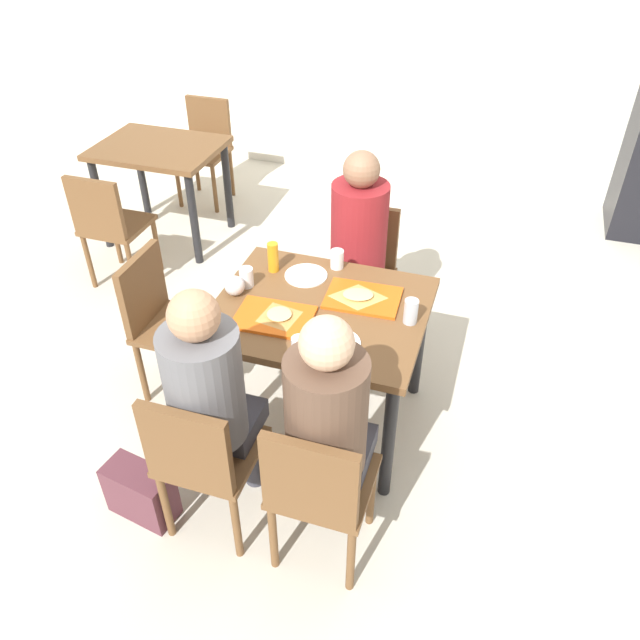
{
  "coord_description": "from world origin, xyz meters",
  "views": [
    {
      "loc": [
        0.74,
        -2.3,
        2.54
      ],
      "look_at": [
        0.0,
        0.0,
        0.68
      ],
      "focal_mm": 35.13,
      "sensor_mm": 36.0,
      "label": 1
    }
  ],
  "objects_px": {
    "plastic_cup_a": "(337,259)",
    "condiment_bottle": "(273,257)",
    "background_table": "(160,162)",
    "background_chair_far": "(206,143)",
    "soda_can": "(411,311)",
    "pizza_slice_b": "(358,295)",
    "background_chair_near": "(109,223)",
    "plastic_cup_c": "(246,277)",
    "paper_plate_near_edge": "(336,343)",
    "chair_near_right": "(318,487)",
    "person_in_red": "(210,391)",
    "paper_plate_center": "(306,275)",
    "foil_bundle": "(235,286)",
    "main_table": "(320,325)",
    "person_in_brown_jacket": "(329,420)",
    "tray_red_far": "(363,298)",
    "plastic_cup_b": "(299,347)",
    "pizza_slice_a": "(279,315)",
    "handbag": "(141,492)",
    "chair_far_side": "(362,266)",
    "chair_near_left": "(202,457)",
    "tray_red_near": "(274,317)",
    "person_far_side": "(357,241)",
    "chair_left_end": "(163,316)"
  },
  "relations": [
    {
      "from": "pizza_slice_a",
      "to": "handbag",
      "type": "bearing_deg",
      "value": -123.43
    },
    {
      "from": "tray_red_near",
      "to": "foil_bundle",
      "type": "xyz_separation_m",
      "value": [
        -0.25,
        0.13,
        0.04
      ]
    },
    {
      "from": "background_table",
      "to": "background_chair_far",
      "type": "xyz_separation_m",
      "value": [
        -0.0,
        0.73,
        -0.13
      ]
    },
    {
      "from": "paper_plate_near_edge",
      "to": "background_chair_far",
      "type": "distance_m",
      "value": 3.17
    },
    {
      "from": "chair_left_end",
      "to": "plastic_cup_b",
      "type": "relative_size",
      "value": 8.51
    },
    {
      "from": "chair_far_side",
      "to": "tray_red_near",
      "type": "bearing_deg",
      "value": -100.43
    },
    {
      "from": "tray_red_near",
      "to": "paper_plate_center",
      "type": "xyz_separation_m",
      "value": [
        0.03,
        0.39,
        -0.0
      ]
    },
    {
      "from": "paper_plate_center",
      "to": "condiment_bottle",
      "type": "xyz_separation_m",
      "value": [
        -0.18,
        0.0,
        0.08
      ]
    },
    {
      "from": "person_far_side",
      "to": "handbag",
      "type": "bearing_deg",
      "value": -111.84
    },
    {
      "from": "paper_plate_center",
      "to": "foil_bundle",
      "type": "xyz_separation_m",
      "value": [
        -0.28,
        -0.26,
        0.05
      ]
    },
    {
      "from": "plastic_cup_b",
      "to": "background_chair_near",
      "type": "relative_size",
      "value": 0.12
    },
    {
      "from": "plastic_cup_c",
      "to": "handbag",
      "type": "xyz_separation_m",
      "value": [
        -0.2,
        -0.9,
        -0.67
      ]
    },
    {
      "from": "pizza_slice_b",
      "to": "plastic_cup_a",
      "type": "xyz_separation_m",
      "value": [
        -0.18,
        0.25,
        0.03
      ]
    },
    {
      "from": "chair_near_left",
      "to": "chair_near_right",
      "type": "distance_m",
      "value": 0.51
    },
    {
      "from": "chair_left_end",
      "to": "paper_plate_center",
      "type": "height_order",
      "value": "chair_left_end"
    },
    {
      "from": "background_chair_near",
      "to": "background_chair_far",
      "type": "relative_size",
      "value": 1.0
    },
    {
      "from": "tray_red_near",
      "to": "soda_can",
      "type": "height_order",
      "value": "soda_can"
    },
    {
      "from": "background_chair_far",
      "to": "plastic_cup_b",
      "type": "bearing_deg",
      "value": -56.05
    },
    {
      "from": "tray_red_far",
      "to": "pizza_slice_a",
      "type": "height_order",
      "value": "pizza_slice_a"
    },
    {
      "from": "plastic_cup_a",
      "to": "condiment_bottle",
      "type": "xyz_separation_m",
      "value": [
        -0.31,
        -0.13,
        0.03
      ]
    },
    {
      "from": "background_chair_near",
      "to": "plastic_cup_c",
      "type": "bearing_deg",
      "value": -28.93
    },
    {
      "from": "background_table",
      "to": "main_table",
      "type": "bearing_deg",
      "value": -41.33
    },
    {
      "from": "pizza_slice_a",
      "to": "plastic_cup_b",
      "type": "relative_size",
      "value": 2.35
    },
    {
      "from": "paper_plate_near_edge",
      "to": "pizza_slice_b",
      "type": "distance_m",
      "value": 0.36
    },
    {
      "from": "chair_left_end",
      "to": "foil_bundle",
      "type": "height_order",
      "value": "foil_bundle"
    },
    {
      "from": "tray_red_far",
      "to": "background_table",
      "type": "xyz_separation_m",
      "value": [
        -1.93,
        1.41,
        -0.14
      ]
    },
    {
      "from": "pizza_slice_b",
      "to": "plastic_cup_a",
      "type": "distance_m",
      "value": 0.31
    },
    {
      "from": "chair_left_end",
      "to": "tray_red_near",
      "type": "bearing_deg",
      "value": -11.96
    },
    {
      "from": "paper_plate_near_edge",
      "to": "background_chair_near",
      "type": "relative_size",
      "value": 0.26
    },
    {
      "from": "handbag",
      "to": "foil_bundle",
      "type": "bearing_deg",
      "value": 78.03
    },
    {
      "from": "person_in_red",
      "to": "plastic_cup_c",
      "type": "xyz_separation_m",
      "value": [
        -0.15,
        0.74,
        0.06
      ]
    },
    {
      "from": "tray_red_far",
      "to": "plastic_cup_b",
      "type": "height_order",
      "value": "plastic_cup_b"
    },
    {
      "from": "main_table",
      "to": "person_in_brown_jacket",
      "type": "distance_m",
      "value": 0.73
    },
    {
      "from": "condiment_bottle",
      "to": "main_table",
      "type": "bearing_deg",
      "value": -35.7
    },
    {
      "from": "main_table",
      "to": "foil_bundle",
      "type": "bearing_deg",
      "value": -177.14
    },
    {
      "from": "main_table",
      "to": "tray_red_near",
      "type": "relative_size",
      "value": 2.83
    },
    {
      "from": "chair_near_right",
      "to": "plastic_cup_a",
      "type": "relative_size",
      "value": 8.51
    },
    {
      "from": "chair_near_left",
      "to": "chair_far_side",
      "type": "xyz_separation_m",
      "value": [
        0.25,
        1.63,
        0.0
      ]
    },
    {
      "from": "tray_red_far",
      "to": "soda_can",
      "type": "height_order",
      "value": "soda_can"
    },
    {
      "from": "paper_plate_center",
      "to": "background_table",
      "type": "xyz_separation_m",
      "value": [
        -1.6,
        1.31,
        -0.13
      ]
    },
    {
      "from": "chair_far_side",
      "to": "condiment_bottle",
      "type": "relative_size",
      "value": 5.32
    },
    {
      "from": "plastic_cup_c",
      "to": "pizza_slice_a",
      "type": "bearing_deg",
      "value": -39.66
    },
    {
      "from": "paper_plate_near_edge",
      "to": "handbag",
      "type": "height_order",
      "value": "paper_plate_near_edge"
    },
    {
      "from": "pizza_slice_a",
      "to": "background_table",
      "type": "bearing_deg",
      "value": 133.49
    },
    {
      "from": "chair_near_right",
      "to": "tray_red_near",
      "type": "height_order",
      "value": "chair_near_right"
    },
    {
      "from": "chair_near_right",
      "to": "soda_can",
      "type": "xyz_separation_m",
      "value": [
        0.18,
        0.84,
        0.32
      ]
    },
    {
      "from": "handbag",
      "to": "background_chair_near",
      "type": "xyz_separation_m",
      "value": [
        -1.15,
        1.64,
        0.36
      ]
    },
    {
      "from": "chair_near_left",
      "to": "plastic_cup_c",
      "type": "relative_size",
      "value": 8.51
    },
    {
      "from": "condiment_bottle",
      "to": "handbag",
      "type": "height_order",
      "value": "condiment_bottle"
    },
    {
      "from": "soda_can",
      "to": "pizza_slice_b",
      "type": "bearing_deg",
      "value": 160.6
    }
  ]
}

